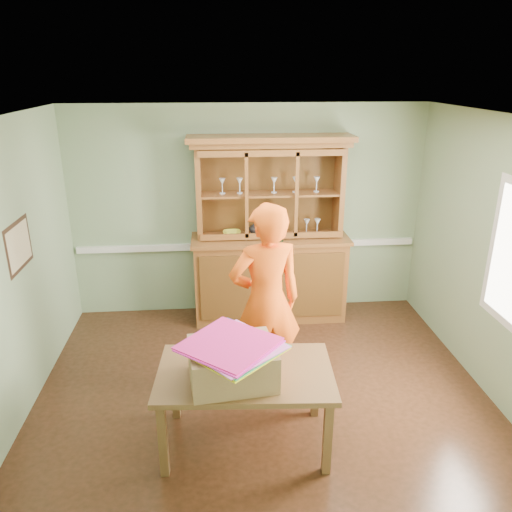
{
  "coord_description": "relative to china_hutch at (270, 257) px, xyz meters",
  "views": [
    {
      "loc": [
        -0.43,
        -4.2,
        3.07
      ],
      "look_at": [
        -0.03,
        0.4,
        1.34
      ],
      "focal_mm": 35.0,
      "sensor_mm": 36.0,
      "label": 1
    }
  ],
  "objects": [
    {
      "name": "floor",
      "position": [
        -0.25,
        -1.73,
        -0.82
      ],
      "size": [
        4.5,
        4.5,
        0.0
      ],
      "primitive_type": "plane",
      "color": "#4B2818",
      "rests_on": "ground"
    },
    {
      "name": "ceiling",
      "position": [
        -0.25,
        -1.73,
        1.88
      ],
      "size": [
        4.5,
        4.5,
        0.0
      ],
      "primitive_type": "plane",
      "rotation": [
        3.14,
        0.0,
        0.0
      ],
      "color": "white",
      "rests_on": "wall_back"
    },
    {
      "name": "wall_back",
      "position": [
        -0.25,
        0.27,
        0.53
      ],
      "size": [
        4.5,
        0.0,
        4.5
      ],
      "primitive_type": "plane",
      "rotation": [
        1.57,
        0.0,
        0.0
      ],
      "color": "gray",
      "rests_on": "floor"
    },
    {
      "name": "wall_left",
      "position": [
        -2.5,
        -1.73,
        0.53
      ],
      "size": [
        0.0,
        4.0,
        4.0
      ],
      "primitive_type": "plane",
      "rotation": [
        1.57,
        0.0,
        1.57
      ],
      "color": "gray",
      "rests_on": "floor"
    },
    {
      "name": "wall_right",
      "position": [
        2.0,
        -1.73,
        0.53
      ],
      "size": [
        0.0,
        4.0,
        4.0
      ],
      "primitive_type": "plane",
      "rotation": [
        1.57,
        0.0,
        -1.57
      ],
      "color": "gray",
      "rests_on": "floor"
    },
    {
      "name": "wall_front",
      "position": [
        -0.25,
        -3.73,
        0.53
      ],
      "size": [
        4.5,
        0.0,
        4.5
      ],
      "primitive_type": "plane",
      "rotation": [
        -1.57,
        0.0,
        0.0
      ],
      "color": "gray",
      "rests_on": "floor"
    },
    {
      "name": "chair_rail",
      "position": [
        -0.25,
        0.24,
        0.08
      ],
      "size": [
        4.41,
        0.05,
        0.08
      ],
      "primitive_type": "cube",
      "color": "white",
      "rests_on": "wall_back"
    },
    {
      "name": "framed_map",
      "position": [
        -2.48,
        -1.43,
        0.73
      ],
      "size": [
        0.03,
        0.6,
        0.46
      ],
      "color": "#331F14",
      "rests_on": "wall_left"
    },
    {
      "name": "china_hutch",
      "position": [
        0.0,
        0.0,
        0.0
      ],
      "size": [
        1.99,
        0.66,
        2.34
      ],
      "color": "brown",
      "rests_on": "floor"
    },
    {
      "name": "dining_table",
      "position": [
        -0.47,
        -2.4,
        -0.18
      ],
      "size": [
        1.51,
        0.97,
        0.73
      ],
      "rotation": [
        0.0,
        0.0,
        -0.07
      ],
      "color": "brown",
      "rests_on": "floor"
    },
    {
      "name": "cardboard_box",
      "position": [
        -0.58,
        -2.52,
        0.06
      ],
      "size": [
        0.72,
        0.61,
        0.31
      ],
      "primitive_type": "cube",
      "rotation": [
        0.0,
        0.0,
        0.12
      ],
      "color": "#9B7850",
      "rests_on": "dining_table"
    },
    {
      "name": "kite_stack",
      "position": [
        -0.59,
        -2.55,
        0.25
      ],
      "size": [
        0.88,
        0.88,
        0.05
      ],
      "rotation": [
        0.0,
        0.0,
        0.77
      ],
      "color": "yellow",
      "rests_on": "cardboard_box"
    },
    {
      "name": "person",
      "position": [
        -0.22,
        -1.65,
        0.16
      ],
      "size": [
        0.8,
        0.61,
        1.97
      ],
      "primitive_type": "imported",
      "rotation": [
        0.0,
        0.0,
        3.35
      ],
      "color": "#FC5A0F",
      "rests_on": "floor"
    }
  ]
}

